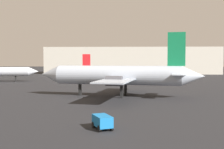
{
  "coord_description": "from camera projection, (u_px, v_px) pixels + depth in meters",
  "views": [
    {
      "loc": [
        -1.43,
        -12.75,
        6.38
      ],
      "look_at": [
        -3.81,
        39.54,
        3.82
      ],
      "focal_mm": 44.98,
      "sensor_mm": 36.0,
      "label": 1
    }
  ],
  "objects": [
    {
      "name": "airplane_distant",
      "position": [
        119.0,
        75.0,
        49.67
      ],
      "size": [
        29.73,
        24.4,
        11.19
      ],
      "rotation": [
        0.0,
        0.0,
        2.95
      ],
      "color": "#B2BCCC",
      "rests_on": "ground_plane"
    },
    {
      "name": "airplane_far_left",
      "position": [
        116.0,
        71.0,
        90.09
      ],
      "size": [
        27.49,
        21.6,
        8.5
      ],
      "rotation": [
        0.0,
        0.0,
        0.15
      ],
      "color": "#B2BCCC",
      "rests_on": "ground_plane"
    },
    {
      "name": "baggage_cart",
      "position": [
        102.0,
        121.0,
        26.07
      ],
      "size": [
        2.19,
        2.72,
        1.3
      ],
      "rotation": [
        0.0,
        0.0,
        5.14
      ],
      "color": "#1972BF",
      "rests_on": "ground_plane"
    },
    {
      "name": "terminal_building",
      "position": [
        132.0,
        61.0,
        142.37
      ],
      "size": [
        84.44,
        21.32,
        12.98
      ],
      "primitive_type": "cube",
      "color": "beige",
      "rests_on": "ground_plane"
    }
  ]
}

